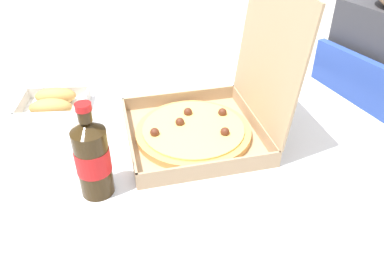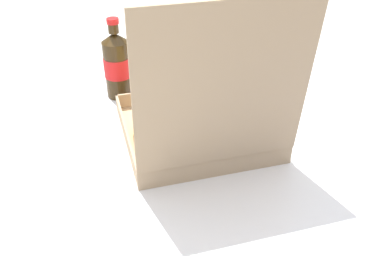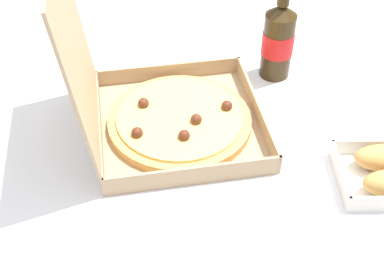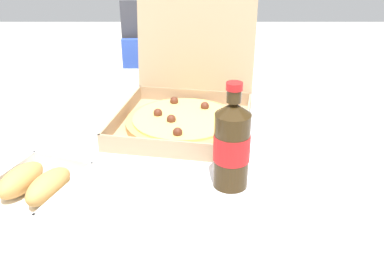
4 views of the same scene
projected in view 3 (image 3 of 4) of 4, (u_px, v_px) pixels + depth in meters
name	position (u px, v px, depth m)	size (l,w,h in m)	color
dining_table	(177.00, 158.00, 1.13)	(1.24, 1.00, 0.74)	white
pizza_box_open	(163.00, 110.00, 1.06)	(0.40, 0.44, 0.39)	tan
cola_bottle	(278.00, 40.00, 1.17)	(0.07, 0.07, 0.22)	#33230F
paper_menu	(24.00, 68.00, 1.25)	(0.21, 0.15, 0.00)	white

